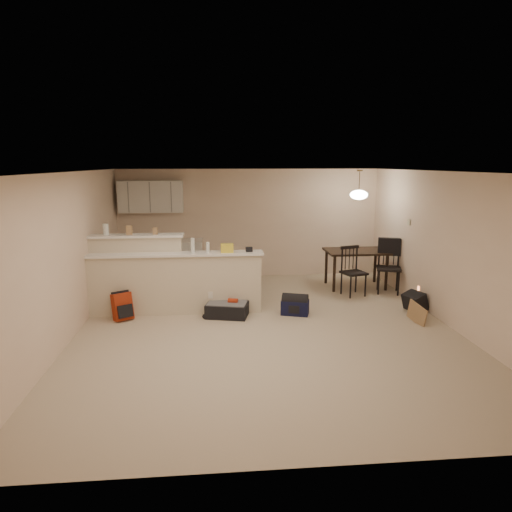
{
  "coord_description": "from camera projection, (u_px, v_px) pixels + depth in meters",
  "views": [
    {
      "loc": [
        -0.81,
        -7.0,
        2.63
      ],
      "look_at": [
        -0.1,
        0.7,
        1.05
      ],
      "focal_mm": 32.0,
      "sensor_mm": 36.0,
      "label": 1
    }
  ],
  "objects": [
    {
      "name": "thermostat",
      "position": [
        409.0,
        222.0,
        8.91
      ],
      "size": [
        0.02,
        0.12,
        0.12
      ],
      "primitive_type": "cube",
      "color": "beige",
      "rests_on": "room"
    },
    {
      "name": "suitcase",
      "position": [
        227.0,
        310.0,
        7.95
      ],
      "size": [
        0.79,
        0.61,
        0.24
      ],
      "primitive_type": "cube",
      "rotation": [
        0.0,
        0.0,
        -0.24
      ],
      "color": "black",
      "rests_on": "ground"
    },
    {
      "name": "jar",
      "position": [
        106.0,
        229.0,
        7.98
      ],
      "size": [
        0.1,
        0.1,
        0.2
      ],
      "primitive_type": "cylinder",
      "color": "silver",
      "rests_on": "breakfast_bar"
    },
    {
      "name": "small_box",
      "position": [
        155.0,
        231.0,
        8.06
      ],
      "size": [
        0.08,
        0.06,
        0.12
      ],
      "primitive_type": "cube",
      "color": "#A68156",
      "rests_on": "breakfast_bar"
    },
    {
      "name": "navy_duffel",
      "position": [
        295.0,
        307.0,
        8.05
      ],
      "size": [
        0.53,
        0.39,
        0.26
      ],
      "primitive_type": "cube",
      "rotation": [
        0.0,
        0.0,
        -0.31
      ],
      "color": "black",
      "rests_on": "ground"
    },
    {
      "name": "pendant_lamp",
      "position": [
        359.0,
        194.0,
        9.48
      ],
      "size": [
        0.36,
        0.36,
        0.62
      ],
      "color": "brown",
      "rests_on": "room"
    },
    {
      "name": "bottle_a",
      "position": [
        193.0,
        245.0,
        7.96
      ],
      "size": [
        0.07,
        0.07,
        0.26
      ],
      "primitive_type": "cylinder",
      "color": "silver",
      "rests_on": "breakfast_bar"
    },
    {
      "name": "dining_table",
      "position": [
        356.0,
        255.0,
        9.74
      ],
      "size": [
        1.29,
        0.86,
        0.8
      ],
      "rotation": [
        0.0,
        0.0,
        0.0
      ],
      "color": "black",
      "rests_on": "ground"
    },
    {
      "name": "red_backpack",
      "position": [
        122.0,
        307.0,
        7.76
      ],
      "size": [
        0.36,
        0.33,
        0.46
      ],
      "primitive_type": "cube",
      "rotation": [
        0.0,
        0.0,
        0.56
      ],
      "color": "#9F2A12",
      "rests_on": "ground"
    },
    {
      "name": "dining_chair_far",
      "position": [
        389.0,
        267.0,
        9.32
      ],
      "size": [
        0.59,
        0.58,
        1.09
      ],
      "primitive_type": null,
      "rotation": [
        0.0,
        0.0,
        -0.31
      ],
      "color": "black",
      "rests_on": "ground"
    },
    {
      "name": "breakfast_bar",
      "position": [
        162.0,
        279.0,
        8.11
      ],
      "size": [
        3.08,
        0.58,
        1.39
      ],
      "color": "beige",
      "rests_on": "ground"
    },
    {
      "name": "cardboard_sheet",
      "position": [
        417.0,
        314.0,
        7.59
      ],
      "size": [
        0.13,
        0.43,
        0.33
      ],
      "primitive_type": "cube",
      "rotation": [
        0.0,
        0.0,
        1.83
      ],
      "color": "#A68156",
      "rests_on": "ground"
    },
    {
      "name": "kitchen_counter",
      "position": [
        162.0,
        262.0,
        10.27
      ],
      "size": [
        1.8,
        0.6,
        0.9
      ],
      "primitive_type": "cube",
      "color": "white",
      "rests_on": "ground"
    },
    {
      "name": "bag_lump",
      "position": [
        227.0,
        248.0,
        8.02
      ],
      "size": [
        0.22,
        0.18,
        0.14
      ],
      "primitive_type": "cube",
      "color": "#A68156",
      "rests_on": "breakfast_bar"
    },
    {
      "name": "dining_chair_near",
      "position": [
        354.0,
        271.0,
        9.14
      ],
      "size": [
        0.54,
        0.52,
        0.99
      ],
      "primitive_type": null,
      "rotation": [
        0.0,
        0.0,
        0.3
      ],
      "color": "black",
      "rests_on": "ground"
    },
    {
      "name": "pouch",
      "position": [
        249.0,
        249.0,
        8.06
      ],
      "size": [
        0.12,
        0.1,
        0.08
      ],
      "primitive_type": "cube",
      "color": "#A68156",
      "rests_on": "breakfast_bar"
    },
    {
      "name": "cereal_box",
      "position": [
        129.0,
        230.0,
        8.02
      ],
      "size": [
        0.1,
        0.07,
        0.16
      ],
      "primitive_type": "cube",
      "color": "#A68156",
      "rests_on": "breakfast_bar"
    },
    {
      "name": "room",
      "position": [
        266.0,
        252.0,
        7.18
      ],
      "size": [
        7.0,
        7.02,
        2.5
      ],
      "color": "#C1AF94",
      "rests_on": "ground"
    },
    {
      "name": "upper_cabinets",
      "position": [
        151.0,
        197.0,
        10.09
      ],
      "size": [
        1.4,
        0.34,
        0.7
      ],
      "primitive_type": "cube",
      "color": "white",
      "rests_on": "room"
    },
    {
      "name": "bottle_b",
      "position": [
        208.0,
        247.0,
        7.99
      ],
      "size": [
        0.06,
        0.06,
        0.18
      ],
      "primitive_type": "cylinder",
      "color": "silver",
      "rests_on": "breakfast_bar"
    },
    {
      "name": "black_daypack",
      "position": [
        415.0,
        302.0,
        8.24
      ],
      "size": [
        0.38,
        0.44,
        0.33
      ],
      "primitive_type": "cube",
      "rotation": [
        0.0,
        0.0,
        1.95
      ],
      "color": "black",
      "rests_on": "ground"
    }
  ]
}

